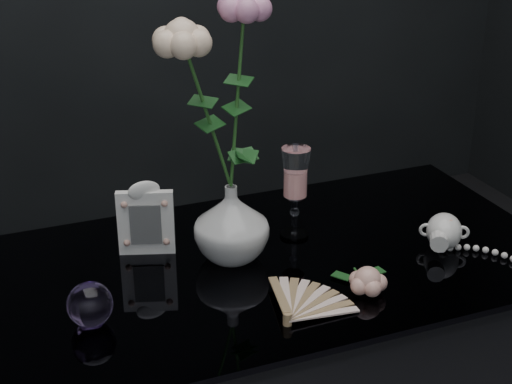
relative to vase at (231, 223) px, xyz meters
name	(u,v)px	position (x,y,z in m)	size (l,w,h in m)	color
vase	(231,223)	(0.00, 0.00, 0.00)	(0.14, 0.14, 0.14)	silver
wine_glass	(295,193)	(0.14, 0.04, 0.02)	(0.06, 0.06, 0.18)	white
picture_frame	(146,218)	(-0.14, 0.08, 0.00)	(0.11, 0.08, 0.15)	white
paperweight	(90,304)	(-0.28, -0.12, -0.04)	(0.07, 0.07, 0.07)	#9271B8
paper_fan	(287,318)	(0.01, -0.24, -0.06)	(0.25, 0.19, 0.03)	#F7E5C6
loose_rose	(368,281)	(0.17, -0.20, -0.05)	(0.11, 0.15, 0.05)	#DB9E8D
pearl_jar	(444,230)	(0.39, -0.11, -0.04)	(0.23, 0.24, 0.07)	silver
roses	(220,87)	(-0.02, 0.00, 0.26)	(0.20, 0.12, 0.39)	beige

